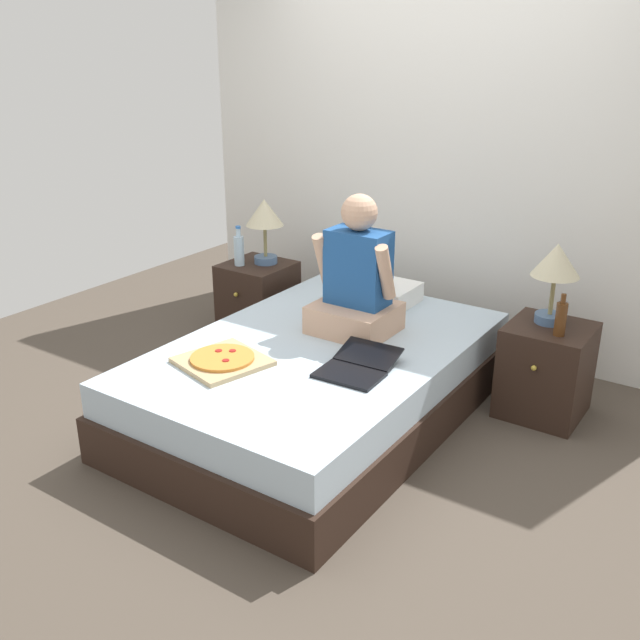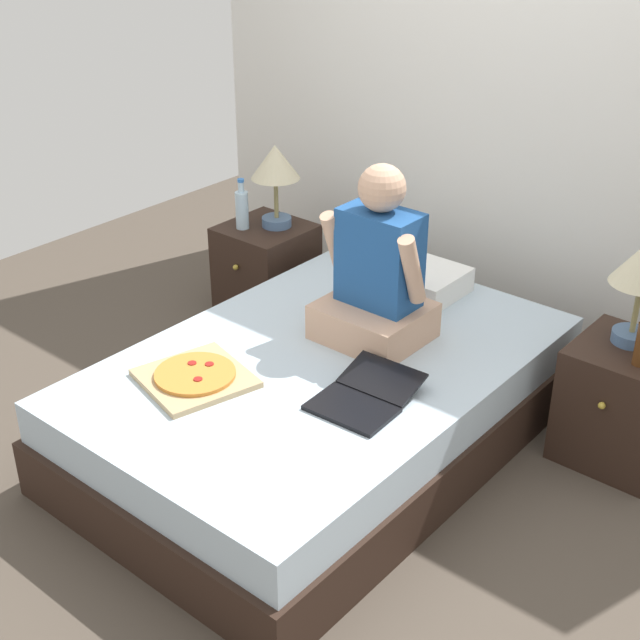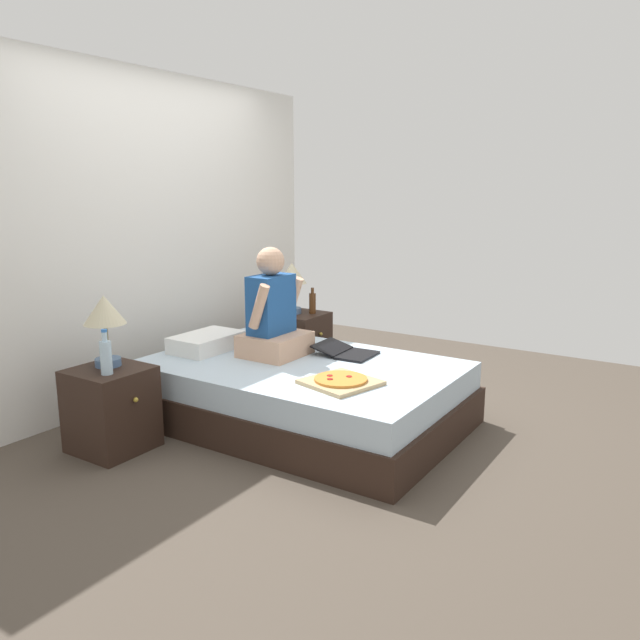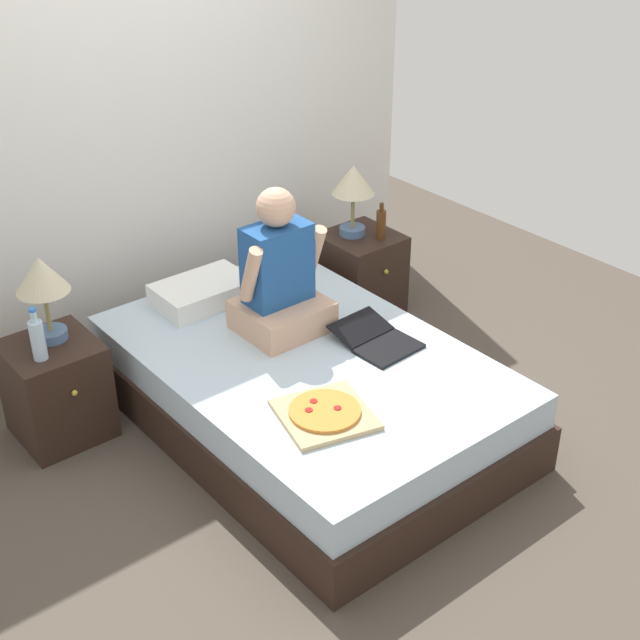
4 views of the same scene
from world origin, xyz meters
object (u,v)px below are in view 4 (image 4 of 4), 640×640
at_px(person_seated, 279,279).
at_px(pizza_box, 325,413).
at_px(nightstand_right, 360,274).
at_px(lamp_on_right_nightstand, 353,185).
at_px(laptop, 379,341).
at_px(bed, 307,390).
at_px(water_bottle, 38,339).
at_px(beer_bottle, 381,224).
at_px(nightstand_left, 57,390).
at_px(lamp_on_left_nightstand, 42,281).

height_order(person_seated, pizza_box, person_seated).
height_order(nightstand_right, lamp_on_right_nightstand, lamp_on_right_nightstand).
xyz_separation_m(person_seated, laptop, (0.28, -0.46, -0.27)).
bearing_deg(nightstand_right, person_seated, -154.88).
relative_size(bed, laptop, 4.97).
bearing_deg(pizza_box, nightstand_right, 43.28).
bearing_deg(lamp_on_right_nightstand, bed, -141.39).
height_order(lamp_on_right_nightstand, pizza_box, lamp_on_right_nightstand).
bearing_deg(water_bottle, person_seated, -17.37).
xyz_separation_m(bed, water_bottle, (-1.11, 0.66, 0.42)).
bearing_deg(water_bottle, pizza_box, -53.51).
relative_size(laptop, pizza_box, 0.88).
xyz_separation_m(bed, pizza_box, (-0.27, -0.48, 0.24)).
bearing_deg(water_bottle, laptop, -29.74).
bearing_deg(nightstand_right, water_bottle, -177.59).
bearing_deg(pizza_box, lamp_on_right_nightstand, 45.10).
relative_size(lamp_on_right_nightstand, beer_bottle, 1.96).
xyz_separation_m(water_bottle, nightstand_right, (2.14, 0.09, -0.38)).
relative_size(person_seated, pizza_box, 1.59).
xyz_separation_m(nightstand_left, person_seated, (1.09, -0.45, 0.46)).
xyz_separation_m(bed, lamp_on_right_nightstand, (1.00, 0.80, 0.64)).
bearing_deg(laptop, bed, 153.38).
relative_size(lamp_on_left_nightstand, nightstand_right, 0.85).
distance_m(nightstand_left, lamp_on_left_nightstand, 0.59).
height_order(bed, pizza_box, pizza_box).
relative_size(nightstand_left, lamp_on_left_nightstand, 1.17).
relative_size(lamp_on_right_nightstand, laptop, 1.04).
bearing_deg(bed, laptop, -26.62).
bearing_deg(laptop, lamp_on_left_nightstand, 143.94).
bearing_deg(lamp_on_left_nightstand, lamp_on_right_nightstand, 0.00).
height_order(bed, water_bottle, water_bottle).
height_order(bed, lamp_on_left_nightstand, lamp_on_left_nightstand).
xyz_separation_m(lamp_on_right_nightstand, pizza_box, (-1.27, -1.27, -0.40)).
bearing_deg(water_bottle, nightstand_left, 48.35).
height_order(nightstand_right, laptop, nightstand_right).
bearing_deg(lamp_on_right_nightstand, pizza_box, -134.90).
xyz_separation_m(beer_bottle, person_seated, (-1.04, -0.35, 0.10)).
distance_m(person_seated, pizza_box, 0.88).
height_order(bed, nightstand_left, nightstand_left).
bearing_deg(person_seated, nightstand_right, 25.12).
height_order(beer_bottle, laptop, beer_bottle).
bearing_deg(nightstand_right, nightstand_left, 180.00).
bearing_deg(person_seated, lamp_on_right_nightstand, 28.24).
relative_size(nightstand_right, lamp_on_right_nightstand, 1.17).
distance_m(bed, nightstand_left, 1.27).
height_order(bed, beer_bottle, beer_bottle).
xyz_separation_m(laptop, pizza_box, (-0.61, -0.30, -0.00)).
xyz_separation_m(nightstand_left, laptop, (1.37, -0.92, 0.19)).
bearing_deg(laptop, nightstand_right, 53.26).
distance_m(laptop, pizza_box, 0.68).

